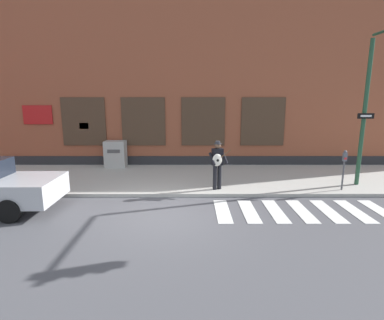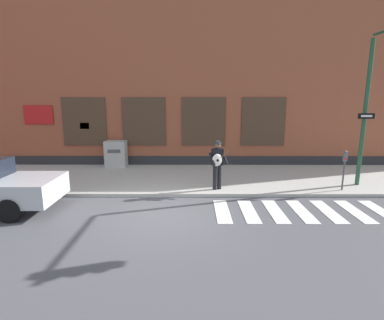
# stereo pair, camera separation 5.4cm
# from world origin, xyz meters

# --- Properties ---
(ground_plane) EXTENTS (160.00, 160.00, 0.00)m
(ground_plane) POSITION_xyz_m (0.00, 0.00, 0.00)
(ground_plane) COLOR #4C4C51
(sidewalk) EXTENTS (28.00, 4.67, 0.12)m
(sidewalk) POSITION_xyz_m (0.00, 3.95, 0.06)
(sidewalk) COLOR #ADAAA3
(sidewalk) RESTS_ON ground
(building_backdrop) EXTENTS (28.00, 4.06, 8.76)m
(building_backdrop) POSITION_xyz_m (-0.00, 8.28, 4.37)
(building_backdrop) COLOR brown
(building_backdrop) RESTS_ON ground
(crosswalk) EXTENTS (5.20, 1.90, 0.01)m
(crosswalk) POSITION_xyz_m (4.22, 0.32, 0.01)
(crosswalk) COLOR silver
(crosswalk) RESTS_ON ground
(busker) EXTENTS (0.78, 0.65, 1.75)m
(busker) POSITION_xyz_m (1.81, 2.15, 1.12)
(busker) COLOR black
(busker) RESTS_ON sidewalk
(parking_meter) EXTENTS (0.13, 0.11, 1.44)m
(parking_meter) POSITION_xyz_m (6.29, 2.11, 1.06)
(parking_meter) COLOR #47474C
(parking_meter) RESTS_ON sidewalk
(utility_box) EXTENTS (0.98, 0.68, 1.24)m
(utility_box) POSITION_xyz_m (-2.76, 5.84, 0.74)
(utility_box) COLOR #ADADA8
(utility_box) RESTS_ON sidewalk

